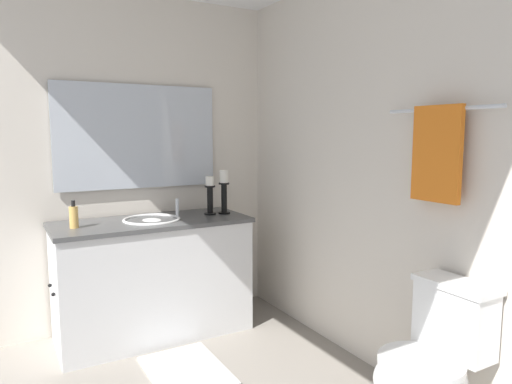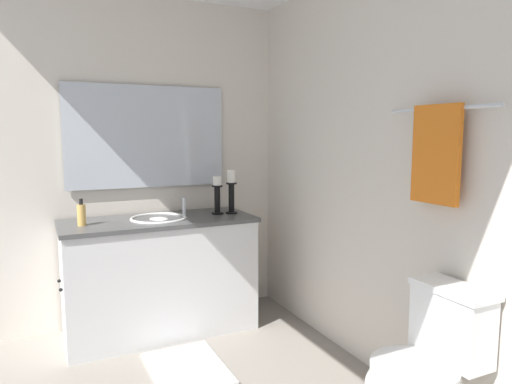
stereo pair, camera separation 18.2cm
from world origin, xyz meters
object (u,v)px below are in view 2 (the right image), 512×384
toilet (425,372)px  soap_bottle (82,214)px  candle_holder_short (217,194)px  vanity_cabinet (160,275)px  towel_bar (441,108)px  towel_near_vanity (436,154)px  sink_basin (159,224)px  candle_holder_tall (231,190)px  bath_mat (187,368)px  mirror (147,137)px

toilet → soap_bottle: bearing=-143.7°
candle_holder_short → soap_bottle: candle_holder_short is taller
vanity_cabinet → towel_bar: towel_bar is taller
candle_holder_short → vanity_cabinet: bearing=-89.4°
vanity_cabinet → towel_near_vanity: 2.08m
sink_basin → toilet: 1.98m
candle_holder_tall → toilet: bearing=6.9°
sink_basin → bath_mat: (0.63, -0.00, -0.79)m
bath_mat → vanity_cabinet: bearing=-180.0°
vanity_cabinet → soap_bottle: size_ratio=7.53×
towel_near_vanity → towel_bar: bearing=90.0°
mirror → soap_bottle: (0.30, -0.52, -0.51)m
towel_bar → candle_holder_short: bearing=-161.1°
towel_near_vanity → bath_mat: size_ratio=0.80×
bath_mat → mirror: bearing=180.0°
sink_basin → toilet: bearing=23.4°
sink_basin → candle_holder_tall: bearing=88.6°
toilet → towel_near_vanity: size_ratio=1.56×
toilet → towel_bar: 1.23m
sink_basin → toilet: size_ratio=0.54×
candle_holder_tall → towel_near_vanity: towel_near_vanity is taller
sink_basin → bath_mat: bearing=-0.1°
towel_near_vanity → soap_bottle: bearing=-136.3°
vanity_cabinet → mirror: (-0.28, 0.00, 1.00)m
sink_basin → candle_holder_tall: (0.01, 0.56, 0.22)m
towel_bar → towel_near_vanity: towel_near_vanity is taller
candle_holder_tall → candle_holder_short: candle_holder_tall is taller
candle_holder_tall → towel_near_vanity: bearing=14.9°
vanity_cabinet → mirror: bearing=180.0°
sink_basin → towel_bar: towel_bar is taller
mirror → towel_bar: (1.87, 0.99, 0.14)m
soap_bottle → bath_mat: (0.60, 0.52, -0.90)m
soap_bottle → toilet: 2.24m
mirror → soap_bottle: bearing=-59.7°
mirror → sink_basin: bearing=0.2°
towel_bar → vanity_cabinet: bearing=-147.9°
mirror → toilet: bearing=20.6°
bath_mat → sink_basin: bearing=179.9°
sink_basin → candle_holder_tall: 0.60m
soap_bottle → vanity_cabinet: bearing=92.5°
vanity_cabinet → soap_bottle: (0.02, -0.52, 0.49)m
vanity_cabinet → sink_basin: bearing=90.0°
sink_basin → towel_bar: size_ratio=0.61×
soap_bottle → bath_mat: size_ratio=0.30×
mirror → candle_holder_short: mirror is taller
toilet → sink_basin: bearing=-156.6°
candle_holder_tall → vanity_cabinet: bearing=-91.4°
candle_holder_tall → toilet: size_ratio=0.44×
toilet → candle_holder_tall: bearing=-173.1°
candle_holder_short → towel_near_vanity: towel_near_vanity is taller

